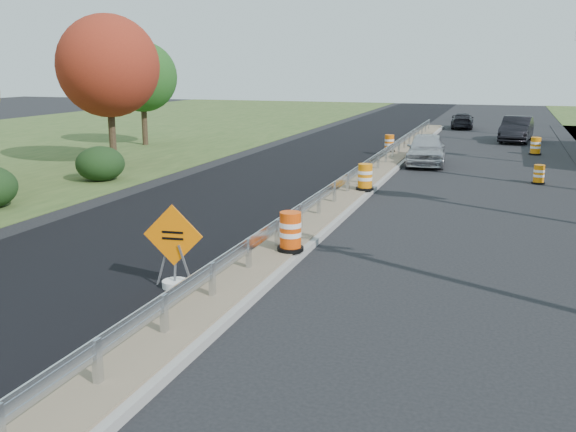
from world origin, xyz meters
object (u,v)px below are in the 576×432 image
(car_dark_far, at_px, (462,121))
(barrel_median_mid, at_px, (365,177))
(caution_sign, at_px, (174,267))
(barrel_shoulder_near, at_px, (539,175))
(barrel_shoulder_mid, at_px, (536,146))
(barrel_median_near, at_px, (290,232))
(barrel_median_far, at_px, (389,143))
(car_silver, at_px, (426,149))
(car_dark_mid, at_px, (517,129))

(car_dark_far, bearing_deg, barrel_median_mid, 84.18)
(caution_sign, relative_size, car_dark_far, 0.46)
(car_dark_far, bearing_deg, barrel_shoulder_near, 98.44)
(barrel_shoulder_mid, bearing_deg, barrel_median_near, -105.97)
(barrel_shoulder_near, bearing_deg, car_dark_far, 101.10)
(caution_sign, relative_size, barrel_median_near, 1.90)
(barrel_median_far, height_order, car_dark_far, car_dark_far)
(barrel_median_far, distance_m, car_silver, 3.61)
(barrel_shoulder_mid, height_order, car_silver, car_silver)
(car_silver, bearing_deg, barrel_median_mid, -102.28)
(car_silver, xyz_separation_m, car_dark_far, (0.38, 20.62, -0.18))
(barrel_median_near, xyz_separation_m, car_dark_mid, (5.71, 29.83, 0.11))
(barrel_shoulder_mid, bearing_deg, caution_sign, -107.81)
(car_dark_far, bearing_deg, barrel_median_near, 84.81)
(barrel_median_mid, xyz_separation_m, car_dark_mid, (5.65, 21.00, 0.11))
(caution_sign, bearing_deg, barrel_median_far, 81.66)
(barrel_median_near, xyz_separation_m, barrel_median_far, (-1.04, 20.41, -0.04))
(car_dark_mid, bearing_deg, barrel_median_near, -94.42)
(barrel_median_mid, bearing_deg, barrel_median_near, -90.42)
(barrel_median_mid, distance_m, barrel_shoulder_mid, 16.01)
(barrel_median_far, relative_size, car_dark_far, 0.22)
(caution_sign, xyz_separation_m, barrel_median_near, (1.76, 2.93, 0.23))
(barrel_median_near, distance_m, barrel_median_mid, 8.83)
(barrel_median_near, distance_m, car_dark_far, 38.33)
(barrel_median_near, xyz_separation_m, barrel_median_mid, (0.06, 8.83, -0.00))
(car_silver, bearing_deg, car_dark_far, 84.72)
(car_dark_mid, bearing_deg, car_silver, -103.46)
(caution_sign, distance_m, barrel_median_far, 23.36)
(car_dark_mid, bearing_deg, car_dark_far, 121.79)
(barrel_shoulder_near, xyz_separation_m, car_silver, (-5.20, 3.95, 0.41))
(car_silver, height_order, car_dark_far, car_silver)
(barrel_median_far, bearing_deg, car_dark_mid, 54.38)
(barrel_median_mid, distance_m, barrel_shoulder_near, 8.10)
(barrel_shoulder_near, height_order, barrel_shoulder_mid, barrel_shoulder_mid)
(barrel_median_mid, bearing_deg, barrel_shoulder_mid, 65.52)
(barrel_median_mid, xyz_separation_m, barrel_median_far, (-1.10, 11.58, -0.03))
(barrel_shoulder_mid, bearing_deg, barrel_shoulder_near, -91.08)
(barrel_median_near, relative_size, barrel_median_far, 1.09)
(car_silver, bearing_deg, barrel_median_near, -98.48)
(barrel_median_far, bearing_deg, car_silver, -49.42)
(caution_sign, xyz_separation_m, barrel_median_far, (0.73, 23.34, 0.19))
(barrel_shoulder_near, bearing_deg, car_silver, 142.77)
(barrel_median_mid, relative_size, car_silver, 0.21)
(barrel_shoulder_near, bearing_deg, barrel_shoulder_mid, 88.92)
(caution_sign, distance_m, barrel_median_mid, 11.91)
(barrel_median_far, distance_m, car_dark_mid, 11.58)
(barrel_median_near, distance_m, barrel_median_far, 20.44)
(barrel_median_far, height_order, barrel_shoulder_mid, barrel_median_far)
(car_dark_mid, xyz_separation_m, car_dark_far, (-4.02, 8.46, -0.21))
(barrel_median_mid, height_order, barrel_shoulder_near, barrel_median_mid)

